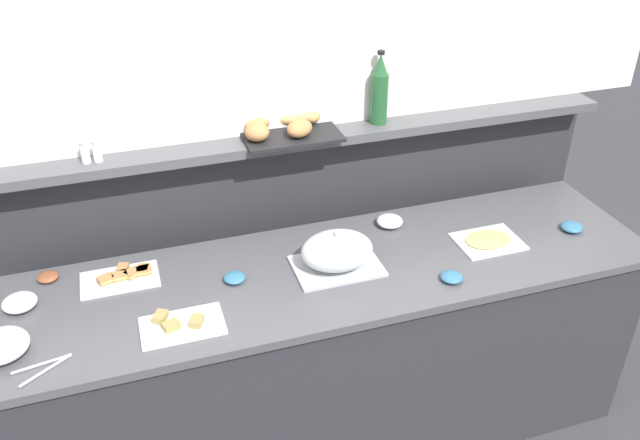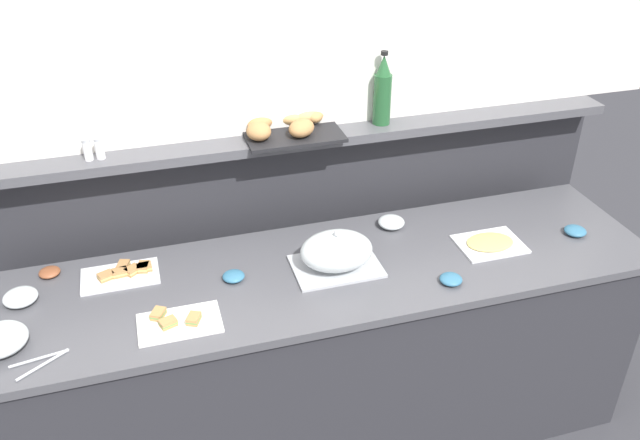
% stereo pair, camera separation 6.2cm
% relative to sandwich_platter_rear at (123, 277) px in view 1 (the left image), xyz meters
% --- Properties ---
extents(ground_plane, '(12.00, 12.00, 0.00)m').
position_rel_sandwich_platter_rear_xyz_m(ground_plane, '(0.77, 0.42, -0.94)').
color(ground_plane, '#38383D').
extents(buffet_counter, '(2.63, 0.69, 0.93)m').
position_rel_sandwich_platter_rear_xyz_m(buffet_counter, '(0.77, -0.18, -0.48)').
color(buffet_counter, '#2D2D33').
rests_on(buffet_counter, ground_plane).
extents(back_ledge_unit, '(2.87, 0.22, 1.31)m').
position_rel_sandwich_platter_rear_xyz_m(back_ledge_unit, '(0.77, 0.34, -0.25)').
color(back_ledge_unit, '#2D2D33').
rests_on(back_ledge_unit, ground_plane).
extents(sandwich_platter_rear, '(0.29, 0.17, 0.04)m').
position_rel_sandwich_platter_rear_xyz_m(sandwich_platter_rear, '(0.00, 0.00, 0.00)').
color(sandwich_platter_rear, silver).
rests_on(sandwich_platter_rear, buffet_counter).
extents(sandwich_platter_side, '(0.29, 0.17, 0.04)m').
position_rel_sandwich_platter_rear_xyz_m(sandwich_platter_side, '(0.17, -0.34, -0.00)').
color(sandwich_platter_side, white).
rests_on(sandwich_platter_side, buffet_counter).
extents(cold_cuts_platter, '(0.27, 0.20, 0.02)m').
position_rel_sandwich_platter_rear_xyz_m(cold_cuts_platter, '(1.46, -0.20, -0.00)').
color(cold_cuts_platter, silver).
rests_on(cold_cuts_platter, buffet_counter).
extents(serving_cloche, '(0.34, 0.24, 0.17)m').
position_rel_sandwich_platter_rear_xyz_m(serving_cloche, '(0.80, -0.17, 0.06)').
color(serving_cloche, '#B7BABF').
rests_on(serving_cloche, buffet_counter).
extents(glass_bowl_large, '(0.11, 0.11, 0.05)m').
position_rel_sandwich_platter_rear_xyz_m(glass_bowl_large, '(1.12, 0.05, 0.01)').
color(glass_bowl_large, silver).
rests_on(glass_bowl_large, buffet_counter).
extents(glass_bowl_medium, '(0.12, 0.12, 0.05)m').
position_rel_sandwich_platter_rear_xyz_m(glass_bowl_medium, '(-0.36, -0.06, 0.01)').
color(glass_bowl_medium, silver).
rests_on(glass_bowl_medium, buffet_counter).
extents(glass_bowl_small, '(0.18, 0.18, 0.07)m').
position_rel_sandwich_platter_rear_xyz_m(glass_bowl_small, '(-0.40, -0.30, 0.02)').
color(glass_bowl_small, silver).
rests_on(glass_bowl_small, buffet_counter).
extents(condiment_bowl_teal, '(0.09, 0.09, 0.03)m').
position_rel_sandwich_platter_rear_xyz_m(condiment_bowl_teal, '(1.19, -0.39, 0.00)').
color(condiment_bowl_teal, teal).
rests_on(condiment_bowl_teal, buffet_counter).
extents(condiment_bowl_cream, '(0.09, 0.09, 0.03)m').
position_rel_sandwich_platter_rear_xyz_m(condiment_bowl_cream, '(1.85, -0.23, 0.00)').
color(condiment_bowl_cream, teal).
rests_on(condiment_bowl_cream, buffet_counter).
extents(condiment_bowl_dark, '(0.08, 0.08, 0.03)m').
position_rel_sandwich_platter_rear_xyz_m(condiment_bowl_dark, '(-0.27, 0.09, 0.00)').
color(condiment_bowl_dark, brown).
rests_on(condiment_bowl_dark, buffet_counter).
extents(condiment_bowl_red, '(0.08, 0.08, 0.03)m').
position_rel_sandwich_platter_rear_xyz_m(condiment_bowl_red, '(0.40, -0.14, 0.00)').
color(condiment_bowl_red, teal).
rests_on(condiment_bowl_red, buffet_counter).
extents(serving_tongs, '(0.19, 0.11, 0.01)m').
position_rel_sandwich_platter_rear_xyz_m(serving_tongs, '(-0.27, -0.41, -0.01)').
color(serving_tongs, '#B7BABF').
rests_on(serving_tongs, buffet_counter).
extents(wine_bottle_green, '(0.08, 0.08, 0.32)m').
position_rel_sandwich_platter_rear_xyz_m(wine_bottle_green, '(1.15, 0.29, 0.51)').
color(wine_bottle_green, '#23562D').
rests_on(wine_bottle_green, back_ledge_unit).
extents(salt_shaker, '(0.03, 0.03, 0.09)m').
position_rel_sandwich_platter_rear_xyz_m(salt_shaker, '(-0.06, 0.27, 0.41)').
color(salt_shaker, white).
rests_on(salt_shaker, back_ledge_unit).
extents(pepper_shaker, '(0.03, 0.03, 0.09)m').
position_rel_sandwich_platter_rear_xyz_m(pepper_shaker, '(-0.02, 0.27, 0.41)').
color(pepper_shaker, white).
rests_on(pepper_shaker, back_ledge_unit).
extents(bread_basket, '(0.40, 0.28, 0.08)m').
position_rel_sandwich_platter_rear_xyz_m(bread_basket, '(0.75, 0.30, 0.40)').
color(bread_basket, black).
rests_on(bread_basket, back_ledge_unit).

